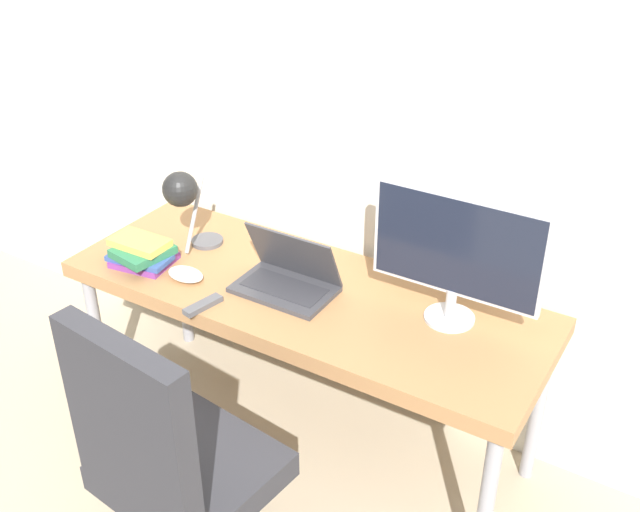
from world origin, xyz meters
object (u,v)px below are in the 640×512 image
(monitor, at_px, (456,252))
(book_stack, at_px, (142,253))
(game_controller, at_px, (186,274))
(laptop, at_px, (287,278))
(office_chair, at_px, (167,457))
(desk_lamp, at_px, (183,195))

(monitor, xyz_separation_m, book_stack, (-1.14, -0.27, -0.21))
(game_controller, bearing_deg, book_stack, -179.48)
(laptop, height_order, monitor, monitor)
(monitor, bearing_deg, office_chair, -119.36)
(game_controller, bearing_deg, laptop, 21.25)
(office_chair, distance_m, book_stack, 0.91)
(desk_lamp, xyz_separation_m, office_chair, (0.54, -0.76, -0.40))
(desk_lamp, xyz_separation_m, book_stack, (-0.10, -0.15, -0.21))
(laptop, relative_size, game_controller, 2.42)
(monitor, distance_m, office_chair, 1.09)
(laptop, height_order, office_chair, office_chair)
(game_controller, bearing_deg, monitor, 16.04)
(desk_lamp, bearing_deg, monitor, 6.77)
(office_chair, height_order, game_controller, office_chair)
(desk_lamp, relative_size, game_controller, 2.41)
(monitor, bearing_deg, game_controller, -163.96)
(book_stack, distance_m, game_controller, 0.21)
(monitor, height_order, book_stack, monitor)
(laptop, bearing_deg, game_controller, -158.75)
(desk_lamp, relative_size, book_stack, 1.41)
(laptop, height_order, desk_lamp, desk_lamp)
(desk_lamp, bearing_deg, book_stack, -125.12)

